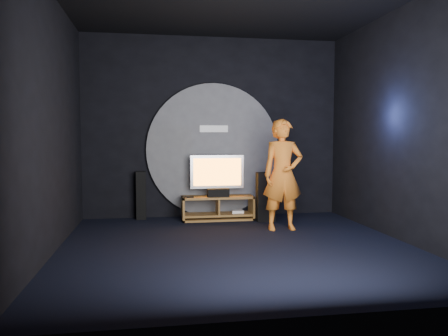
# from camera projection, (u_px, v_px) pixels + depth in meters

# --- Properties ---
(floor) EXTENTS (5.00, 5.00, 0.00)m
(floor) POSITION_uv_depth(u_px,v_px,m) (237.00, 246.00, 6.22)
(floor) COLOR black
(floor) RESTS_ON ground
(back_wall) EXTENTS (5.00, 0.04, 3.50)m
(back_wall) POSITION_uv_depth(u_px,v_px,m) (213.00, 127.00, 8.56)
(back_wall) COLOR black
(back_wall) RESTS_ON ground
(front_wall) EXTENTS (5.00, 0.04, 3.50)m
(front_wall) POSITION_uv_depth(u_px,v_px,m) (295.00, 114.00, 3.64)
(front_wall) COLOR black
(front_wall) RESTS_ON ground
(left_wall) EXTENTS (0.04, 5.00, 3.50)m
(left_wall) POSITION_uv_depth(u_px,v_px,m) (50.00, 122.00, 5.70)
(left_wall) COLOR black
(left_wall) RESTS_ON ground
(right_wall) EXTENTS (0.04, 5.00, 3.50)m
(right_wall) POSITION_uv_depth(u_px,v_px,m) (402.00, 124.00, 6.50)
(right_wall) COLOR black
(right_wall) RESTS_ON ground
(wall_disc_panel) EXTENTS (2.60, 0.11, 2.60)m
(wall_disc_panel) POSITION_uv_depth(u_px,v_px,m) (213.00, 150.00, 8.54)
(wall_disc_panel) COLOR #515156
(wall_disc_panel) RESTS_ON ground
(media_console) EXTENTS (1.35, 0.45, 0.45)m
(media_console) POSITION_uv_depth(u_px,v_px,m) (218.00, 209.00, 8.23)
(media_console) COLOR olive
(media_console) RESTS_ON ground
(tv) EXTENTS (1.01, 0.22, 0.77)m
(tv) POSITION_uv_depth(u_px,v_px,m) (217.00, 174.00, 8.25)
(tv) COLOR #A1A1A8
(tv) RESTS_ON media_console
(center_speaker) EXTENTS (0.40, 0.15, 0.15)m
(center_speaker) POSITION_uv_depth(u_px,v_px,m) (218.00, 193.00, 8.12)
(center_speaker) COLOR black
(center_speaker) RESTS_ON media_console
(remote) EXTENTS (0.18, 0.05, 0.02)m
(remote) POSITION_uv_depth(u_px,v_px,m) (189.00, 197.00, 8.00)
(remote) COLOR black
(remote) RESTS_ON media_console
(tower_speaker_left) EXTENTS (0.18, 0.20, 0.91)m
(tower_speaker_left) POSITION_uv_depth(u_px,v_px,m) (141.00, 195.00, 8.28)
(tower_speaker_left) COLOR black
(tower_speaker_left) RESTS_ON ground
(tower_speaker_right) EXTENTS (0.18, 0.20, 0.91)m
(tower_speaker_right) POSITION_uv_depth(u_px,v_px,m) (262.00, 197.00, 8.05)
(tower_speaker_right) COLOR black
(tower_speaker_right) RESTS_ON ground
(subwoofer) EXTENTS (0.30, 0.30, 0.33)m
(subwoofer) POSITION_uv_depth(u_px,v_px,m) (266.00, 212.00, 8.12)
(subwoofer) COLOR black
(subwoofer) RESTS_ON ground
(player) EXTENTS (0.68, 0.45, 1.86)m
(player) POSITION_uv_depth(u_px,v_px,m) (283.00, 175.00, 7.30)
(player) COLOR orange
(player) RESTS_ON ground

